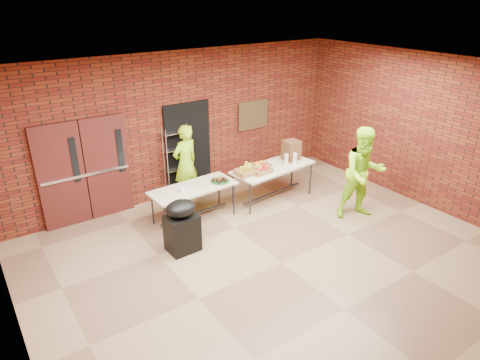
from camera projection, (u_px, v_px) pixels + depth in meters
name	position (u px, v px, depth m)	size (l,w,h in m)	color
room	(286.00, 178.00, 6.73)	(8.08, 7.08, 3.28)	brown
double_doors	(85.00, 171.00, 8.40)	(1.78, 0.12, 2.10)	#461414
dark_doorway	(188.00, 149.00, 9.61)	(1.10, 0.06, 2.10)	black
bronze_plaque	(253.00, 115.00, 10.33)	(0.85, 0.04, 0.70)	#47321C
wire_rack	(178.00, 163.00, 9.42)	(0.61, 0.20, 1.67)	silver
table_left	(193.00, 190.00, 8.54)	(1.78, 0.81, 0.72)	#BEB391
table_right	(273.00, 169.00, 9.38)	(1.97, 0.97, 0.78)	#BEB391
basket_bananas	(247.00, 172.00, 8.93)	(0.46, 0.36, 0.14)	olive
basket_oranges	(260.00, 166.00, 9.24)	(0.40, 0.31, 0.12)	olive
basket_apples	(261.00, 170.00, 9.00)	(0.42, 0.33, 0.13)	olive
muffin_tray	(220.00, 179.00, 8.76)	(0.40, 0.40, 0.10)	#154F1E
napkin_box	(184.00, 189.00, 8.35)	(0.17, 0.12, 0.06)	silver
coffee_dispenser	(291.00, 150.00, 9.65)	(0.34, 0.30, 0.45)	#50311B
cup_stack_front	(286.00, 159.00, 9.40)	(0.08, 0.08, 0.25)	silver
cup_stack_mid	(295.00, 159.00, 9.40)	(0.09, 0.09, 0.27)	silver
cup_stack_back	(286.00, 159.00, 9.46)	(0.08, 0.08, 0.23)	silver
covered_grill	(182.00, 226.00, 7.57)	(0.56, 0.47, 0.99)	black
volunteer_woman	(185.00, 164.00, 9.27)	(0.63, 0.42, 1.74)	#A3F11A
volunteer_man	(363.00, 173.00, 8.57)	(0.93, 0.72, 1.91)	#A3F11A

